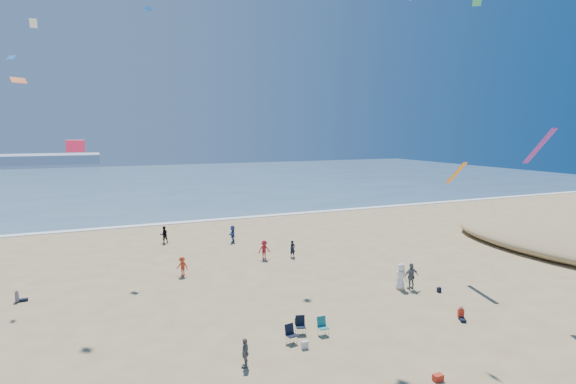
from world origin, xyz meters
name	(u,v)px	position (x,y,z in m)	size (l,w,h in m)	color
ocean	(127,182)	(0.00, 95.00, 0.03)	(220.00, 100.00, 0.06)	#476B84
surf_line	(154,225)	(0.00, 45.00, 0.04)	(220.00, 1.20, 0.08)	white
standing_flyers	(295,304)	(4.64, 13.11, 0.88)	(29.54, 40.87, 1.93)	slate
seated_group	(287,359)	(1.96, 8.06, 0.42)	(26.00, 23.77, 0.84)	white
chair_cluster	(305,329)	(4.12, 10.54, 0.50)	(2.65, 1.52, 1.00)	black
white_tote	(305,345)	(3.55, 9.40, 0.20)	(0.35, 0.20, 0.40)	silver
black_backpack	(298,321)	(4.43, 12.23, 0.19)	(0.30, 0.22, 0.38)	black
cooler	(438,378)	(7.82, 4.25, 0.15)	(0.45, 0.30, 0.30)	red
navy_bag	(439,290)	(15.81, 13.21, 0.17)	(0.28, 0.18, 0.34)	black
kites_aloft	(373,50)	(9.77, 13.08, 16.10)	(44.39, 37.86, 26.16)	blue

